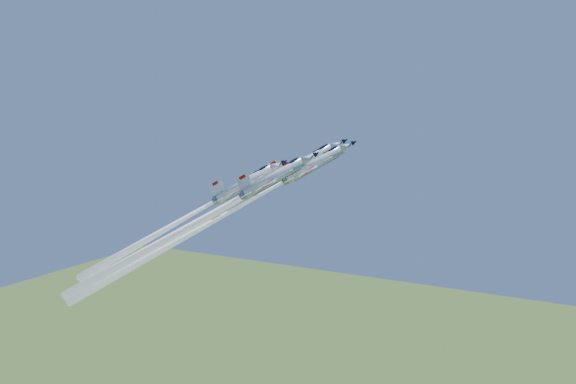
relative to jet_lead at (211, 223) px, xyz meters
The scene contains 4 objects.
jet_lead is the anchor object (origin of this frame).
jet_left 8.91m from the jet_lead, 98.76° to the left, with size 38.20×17.27×35.06m.
jet_right 5.82m from the jet_lead, 88.11° to the right, with size 37.61×16.87×34.88m.
jet_slot 4.80m from the jet_lead, 154.37° to the right, with size 32.81×14.96×29.74m.
Camera 1 is at (52.81, -95.53, 119.32)m, focal length 40.00 mm.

